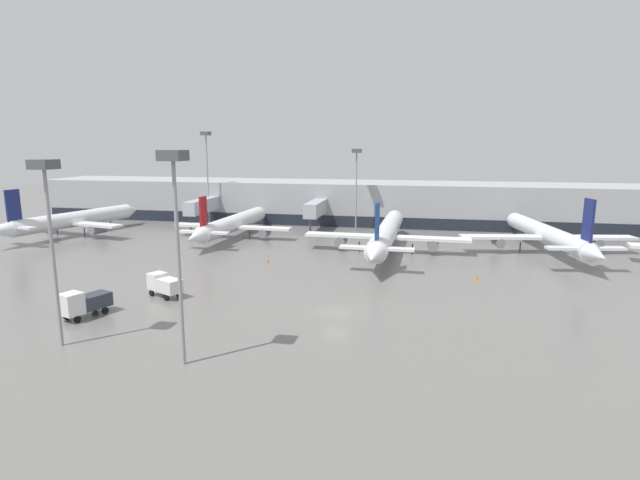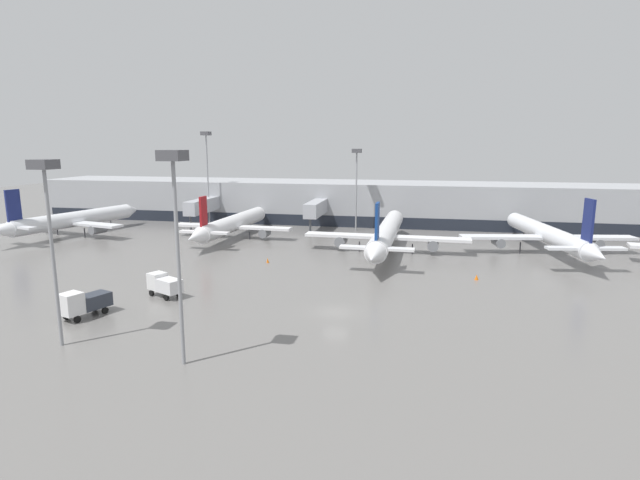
# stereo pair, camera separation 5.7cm
# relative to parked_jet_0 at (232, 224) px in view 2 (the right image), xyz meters

# --- Properties ---
(ground_plane) EXTENTS (320.00, 320.00, 0.00)m
(ground_plane) POSITION_rel_parked_jet_0_xyz_m (26.17, -37.55, -2.67)
(ground_plane) COLOR slate
(terminal_building) EXTENTS (160.00, 28.61, 9.00)m
(terminal_building) POSITION_rel_parked_jet_0_xyz_m (25.97, 24.33, 1.83)
(terminal_building) COLOR #9EA0A5
(terminal_building) RESTS_ON ground_plane
(parked_jet_0) EXTENTS (22.89, 33.86, 8.97)m
(parked_jet_0) POSITION_rel_parked_jet_0_xyz_m (0.00, 0.00, 0.00)
(parked_jet_0) COLOR white
(parked_jet_0) RESTS_ON ground_plane
(parked_jet_1) EXTENTS (27.71, 35.89, 10.19)m
(parked_jet_1) POSITION_rel_parked_jet_0_xyz_m (54.69, -2.30, 0.42)
(parked_jet_1) COLOR silver
(parked_jet_1) RESTS_ON ground_plane
(parked_jet_2) EXTENTS (23.28, 33.24, 9.82)m
(parked_jet_2) POSITION_rel_parked_jet_0_xyz_m (-30.86, -4.09, 0.43)
(parked_jet_2) COLOR silver
(parked_jet_2) RESTS_ON ground_plane
(parked_jet_3) EXTENTS (26.81, 40.08, 9.69)m
(parked_jet_3) POSITION_rel_parked_jet_0_xyz_m (29.18, -6.56, 0.39)
(parked_jet_3) COLOR white
(parked_jet_3) RESTS_ON ground_plane
(service_truck_0) EXTENTS (3.44, 5.33, 2.87)m
(service_truck_0) POSITION_rel_parked_jet_0_xyz_m (1.34, -44.24, -1.11)
(service_truck_0) COLOR #2D333D
(service_truck_0) RESTS_ON ground_plane
(service_truck_1) EXTENTS (4.85, 3.60, 2.62)m
(service_truck_1) POSITION_rel_parked_jet_0_xyz_m (5.84, -36.17, -1.16)
(service_truck_1) COLOR silver
(service_truck_1) RESTS_ON ground_plane
(traffic_cone_1) EXTENTS (0.38, 0.38, 0.73)m
(traffic_cone_1) POSITION_rel_parked_jet_0_xyz_m (12.47, -17.71, -2.30)
(traffic_cone_1) COLOR orange
(traffic_cone_1) RESTS_ON ground_plane
(traffic_cone_2) EXTENTS (0.51, 0.51, 0.70)m
(traffic_cone_2) POSITION_rel_parked_jet_0_xyz_m (42.02, -21.35, -2.32)
(traffic_cone_2) COLOR orange
(traffic_cone_2) RESTS_ON ground_plane
(apron_light_mast_1) EXTENTS (1.80, 1.80, 16.44)m
(apron_light_mast_1) POSITION_rel_parked_jet_0_xyz_m (21.60, 12.91, 10.48)
(apron_light_mast_1) COLOR gray
(apron_light_mast_1) RESTS_ON ground_plane
(apron_light_mast_3) EXTENTS (1.80, 1.80, 19.97)m
(apron_light_mast_3) POSITION_rel_parked_jet_0_xyz_m (-11.04, 14.45, 12.91)
(apron_light_mast_3) COLOR gray
(apron_light_mast_3) RESTS_ON ground_plane
(apron_light_mast_4) EXTENTS (1.80, 1.80, 16.17)m
(apron_light_mast_4) POSITION_rel_parked_jet_0_xyz_m (4.13, -51.10, 10.29)
(apron_light_mast_4) COLOR gray
(apron_light_mast_4) RESTS_ON ground_plane
(apron_light_mast_5) EXTENTS (1.80, 1.80, 16.97)m
(apron_light_mast_5) POSITION_rel_parked_jet_0_xyz_m (16.39, -52.41, 10.85)
(apron_light_mast_5) COLOR gray
(apron_light_mast_5) RESTS_ON ground_plane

